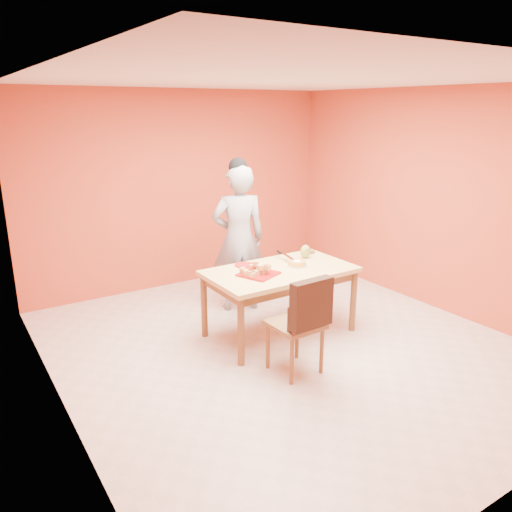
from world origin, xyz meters
TOP-DOWN VIEW (x-y plane):
  - floor at (0.00, 0.00)m, footprint 5.00×5.00m
  - ceiling at (0.00, 0.00)m, footprint 5.00×5.00m
  - wall_back at (0.00, 2.50)m, footprint 4.50×0.00m
  - wall_left at (-2.25, 0.00)m, footprint 0.00×5.00m
  - wall_right at (2.25, 0.00)m, footprint 0.00×5.00m
  - dining_table at (0.13, 0.31)m, footprint 1.60×0.90m
  - dining_chair at (-0.23, -0.47)m, footprint 0.47×0.54m
  - pastry_pile at (-0.18, 0.28)m, footprint 0.32×0.32m
  - person at (0.14, 1.20)m, footprint 0.76×0.62m
  - pastry_platter at (-0.18, 0.28)m, footprint 0.46×0.46m
  - red_dinner_plate at (-0.13, 0.63)m, footprint 0.23×0.23m
  - white_cake_plate at (0.35, 0.30)m, footprint 0.32×0.32m
  - sponge_cake at (0.35, 0.30)m, footprint 0.22×0.22m
  - cake_server at (0.36, 0.48)m, footprint 0.10×0.24m
  - egg_ornament at (0.62, 0.50)m, footprint 0.15×0.14m
  - magenta_glass at (0.71, 0.60)m, footprint 0.08×0.08m
  - checker_tin at (0.81, 0.62)m, footprint 0.09×0.09m

SIDE VIEW (x-z plane):
  - floor at x=0.00m, z-range 0.00..0.00m
  - dining_chair at x=-0.23m, z-range 0.02..1.01m
  - dining_table at x=0.13m, z-range 0.29..1.05m
  - white_cake_plate at x=0.35m, z-range 0.76..0.77m
  - red_dinner_plate at x=-0.13m, z-range 0.76..0.77m
  - pastry_platter at x=-0.18m, z-range 0.76..0.78m
  - checker_tin at x=0.81m, z-range 0.76..0.79m
  - sponge_cake at x=0.35m, z-range 0.77..0.82m
  - magenta_glass at x=0.71m, z-range 0.76..0.86m
  - cake_server at x=0.36m, z-range 0.82..0.83m
  - pastry_pile at x=-0.18m, z-range 0.78..0.88m
  - egg_ornament at x=0.62m, z-range 0.76..0.92m
  - person at x=0.14m, z-range 0.00..1.81m
  - wall_back at x=0.00m, z-range -0.90..3.60m
  - wall_left at x=-2.25m, z-range -1.15..3.85m
  - wall_right at x=2.25m, z-range -1.15..3.85m
  - ceiling at x=0.00m, z-range 2.70..2.70m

